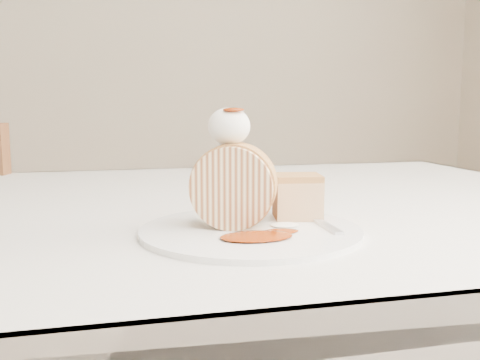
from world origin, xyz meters
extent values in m
cube|color=white|center=(0.00, 3.00, 1.40)|extent=(5.00, 0.10, 2.80)
cube|color=silver|center=(0.00, 0.20, 0.73)|extent=(1.40, 0.90, 0.04)
cube|color=silver|center=(0.00, 0.65, 0.61)|extent=(1.40, 0.01, 0.28)
cylinder|color=brown|center=(0.62, 0.57, 0.35)|extent=(0.06, 0.06, 0.71)
cylinder|color=brown|center=(-0.25, 0.97, 0.20)|extent=(0.03, 0.03, 0.40)
cylinder|color=white|center=(0.05, -0.02, 0.75)|extent=(0.29, 0.29, 0.01)
cylinder|color=beige|center=(0.04, 0.00, 0.80)|extent=(0.11, 0.08, 0.09)
cube|color=tan|center=(0.12, 0.02, 0.78)|extent=(0.06, 0.06, 0.05)
ellipsoid|color=white|center=(0.03, 0.00, 0.87)|extent=(0.05, 0.05, 0.04)
ellipsoid|color=maroon|center=(0.04, -0.01, 0.90)|extent=(0.02, 0.02, 0.01)
cube|color=silver|center=(0.14, -0.02, 0.76)|extent=(0.02, 0.15, 0.00)
camera|label=1|loc=(-0.10, -0.60, 0.90)|focal=40.00mm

